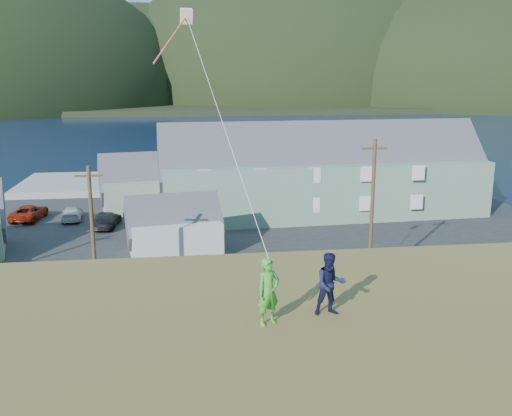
{
  "coord_description": "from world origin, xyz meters",
  "views": [
    {
      "loc": [
        0.81,
        -32.97,
        13.72
      ],
      "look_at": [
        3.62,
        -11.88,
        8.8
      ],
      "focal_mm": 40.0,
      "sensor_mm": 36.0,
      "label": 1
    }
  ],
  "objects": [
    {
      "name": "kite_flyer_navy",
      "position": [
        4.82,
        -18.45,
        8.1
      ],
      "size": [
        0.89,
        0.71,
        1.79
      ],
      "primitive_type": "imported",
      "rotation": [
        0.0,
        0.0,
        0.03
      ],
      "color": "#131634",
      "rests_on": "hillside"
    },
    {
      "name": "kite_rig",
      "position": [
        1.13,
        -10.48,
        15.68
      ],
      "size": [
        1.56,
        4.61,
        11.29
      ],
      "color": "beige",
      "rests_on": "ground"
    },
    {
      "name": "kite_flyer_green",
      "position": [
        3.02,
        -18.85,
        8.12
      ],
      "size": [
        0.8,
        0.7,
        1.85
      ],
      "primitive_type": "imported",
      "rotation": [
        0.0,
        0.0,
        0.47
      ],
      "color": "green",
      "rests_on": "hillside"
    },
    {
      "name": "far_hills",
      "position": [
        35.59,
        279.38,
        2.0
      ],
      "size": [
        760.0,
        265.0,
        143.0
      ],
      "color": "black",
      "rests_on": "ground"
    },
    {
      "name": "lodge",
      "position": [
        14.87,
        21.88,
        4.39
      ],
      "size": [
        32.82,
        10.85,
        11.38
      ],
      "rotation": [
        0.0,
        0.0,
        0.06
      ],
      "color": "gray",
      "rests_on": "waterfront_lot"
    },
    {
      "name": "wharf",
      "position": [
        -6.0,
        40.0,
        0.45
      ],
      "size": [
        26.0,
        14.0,
        0.9
      ],
      "primitive_type": "cube",
      "color": "gray",
      "rests_on": "ground"
    },
    {
      "name": "waterfront_lot",
      "position": [
        0.0,
        17.0,
        0.06
      ],
      "size": [
        72.0,
        36.0,
        0.12
      ],
      "primitive_type": "cube",
      "color": "#28282B",
      "rests_on": "ground"
    },
    {
      "name": "shed_palegreen_far",
      "position": [
        -2.03,
        26.27,
        2.81
      ],
      "size": [
        11.9,
        8.11,
        7.37
      ],
      "rotation": [
        0.0,
        0.0,
        0.19
      ],
      "color": "slate",
      "rests_on": "waterfront_lot"
    },
    {
      "name": "far_shore",
      "position": [
        0.0,
        330.0,
        1.0
      ],
      "size": [
        900.0,
        320.0,
        2.0
      ],
      "primitive_type": "cube",
      "color": "black",
      "rests_on": "ground"
    },
    {
      "name": "ground",
      "position": [
        0.0,
        0.0,
        0.0
      ],
      "size": [
        900.0,
        900.0,
        0.0
      ],
      "primitive_type": "plane",
      "color": "#0A1638",
      "rests_on": "ground"
    },
    {
      "name": "grass_strip",
      "position": [
        0.0,
        -2.0,
        0.05
      ],
      "size": [
        110.0,
        8.0,
        0.1
      ],
      "primitive_type": "cube",
      "color": "#4C3D19",
      "rests_on": "ground"
    },
    {
      "name": "shed_white",
      "position": [
        0.15,
        10.39,
        2.24
      ],
      "size": [
        8.0,
        5.99,
        5.8
      ],
      "rotation": [
        0.0,
        0.0,
        0.17
      ],
      "color": "silver",
      "rests_on": "waterfront_lot"
    },
    {
      "name": "parked_cars",
      "position": [
        -7.58,
        21.06,
        0.83
      ],
      "size": [
        24.76,
        11.83,
        1.47
      ],
      "color": "maroon",
      "rests_on": "waterfront_lot"
    },
    {
      "name": "utility_poles",
      "position": [
        -2.65,
        1.5,
        4.7
      ],
      "size": [
        30.64,
        0.24,
        9.78
      ],
      "color": "#47331E",
      "rests_on": "waterfront_lot"
    }
  ]
}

